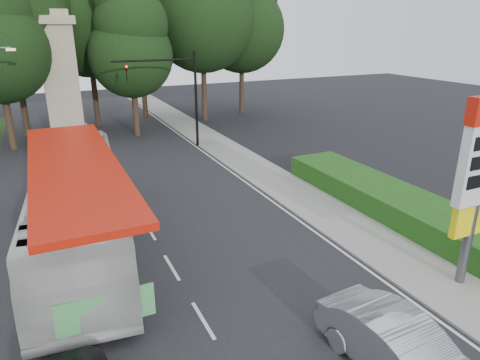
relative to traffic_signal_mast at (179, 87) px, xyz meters
name	(u,v)px	position (x,y,z in m)	size (l,w,h in m)	color
road_surface	(145,222)	(-5.68, -12.00, -4.66)	(14.00, 80.00, 0.02)	black
sidewalk_right	(296,194)	(2.82, -12.00, -4.61)	(3.00, 80.00, 0.12)	gray
hedge	(390,201)	(5.82, -16.00, -4.07)	(3.00, 14.00, 1.20)	#194512
traffic_signal_mast	(179,87)	(0.00, 0.00, 0.00)	(6.10, 0.35, 7.20)	black
monument	(60,77)	(-7.68, 6.00, 0.43)	(3.00, 3.00, 10.05)	tan
tree_east_near	(138,17)	(0.32, 13.00, 5.01)	(8.12, 8.12, 15.95)	#2D2116
tree_far_east	(242,10)	(10.32, 11.00, 5.68)	(8.68, 8.68, 17.05)	#2D2116
tree_monument_right	(130,37)	(-2.18, 5.50, 3.34)	(6.72, 6.72, 13.20)	#2D2116
transit_bus	(79,206)	(-8.55, -13.36, -2.76)	(3.21, 13.72, 3.82)	silver
sedan_silver	(402,351)	(-1.73, -24.37, -3.84)	(1.77, 5.07, 1.67)	#B6BABF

